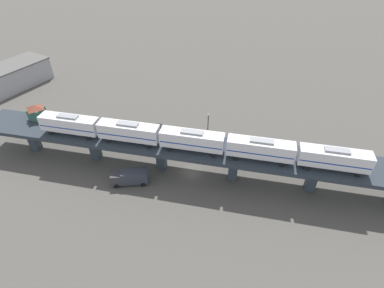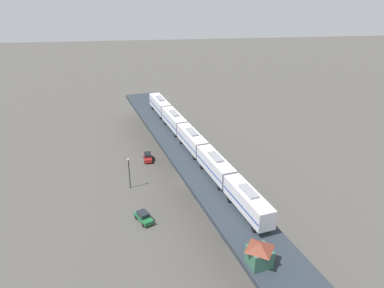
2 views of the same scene
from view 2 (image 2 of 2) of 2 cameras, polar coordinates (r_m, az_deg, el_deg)
ground_plane at (r=82.87m, az=-0.83°, el=-5.57°), size 400.00×400.00×0.00m
elevated_viaduct at (r=80.19m, az=-0.90°, el=-1.80°), size 28.83×91.54×6.97m
subway_train at (r=79.29m, az=0.00°, el=0.68°), size 16.73×61.44×4.45m
signal_hut at (r=50.63m, az=10.24°, el=-16.07°), size 3.86×3.86×3.40m
street_car_green at (r=70.25m, az=-7.39°, el=-10.96°), size 3.62×4.73×1.89m
street_car_red at (r=91.75m, az=-6.77°, el=-1.97°), size 2.14×4.49×1.89m
delivery_truck at (r=75.12m, az=6.31°, el=-7.59°), size 5.57×7.35×3.20m
street_lamp at (r=79.26m, az=-9.56°, el=-4.03°), size 0.44×0.44×6.94m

